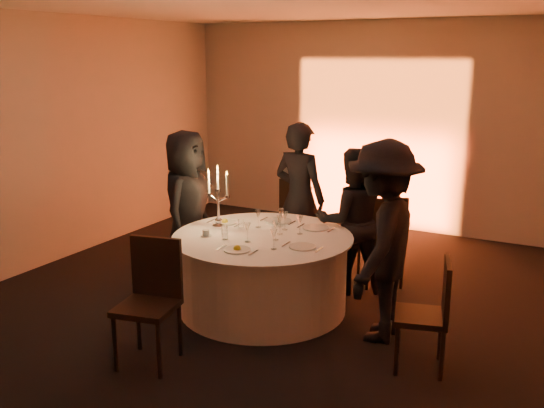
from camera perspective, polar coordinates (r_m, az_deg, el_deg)
The scene contains 33 objects.
floor at distance 6.28m, azimuth -0.87°, elevation -9.73°, with size 7.00×7.00×0.00m, color black.
ceiling at distance 5.77m, azimuth -0.98°, elevation 18.69°, with size 7.00×7.00×0.00m, color silver.
wall_back at distance 9.04m, azimuth 9.96°, elevation 7.25°, with size 7.00×7.00×0.00m, color #AEA8A1.
wall_left at distance 7.74m, azimuth -20.85°, elevation 5.45°, with size 7.00×7.00×0.00m, color #AEA8A1.
uplighter_fixture at distance 9.04m, azimuth 8.98°, elevation -2.10°, with size 0.25×0.12×0.10m, color black.
banquet_table at distance 6.14m, azimuth -0.88°, elevation -6.44°, with size 1.80×1.80×0.77m.
chair_left at distance 7.60m, azimuth -7.86°, elevation -1.54°, with size 0.55×0.55×0.91m.
chair_back_left at distance 7.63m, azimuth 2.59°, elevation -0.90°, with size 0.52×0.52×1.01m.
chair_back_right at distance 6.77m, azimuth 10.43°, elevation -2.94°, with size 0.63×0.63×1.03m.
chair_right at distance 5.11m, azimuth 14.75°, elevation -9.52°, with size 0.50×0.50×0.94m.
chair_front at distance 5.18m, azimuth -11.32°, elevation -8.23°, with size 0.54×0.54×1.04m.
guest_left at distance 6.78m, azimuth -8.03°, elevation -0.35°, with size 0.84×0.55×1.73m, color black.
guest_back_left at distance 7.05m, azimuth 2.60°, elevation 0.55°, with size 0.65×0.43×1.78m, color black.
guest_back_right at distance 6.53m, azimuth 7.45°, elevation -1.58°, with size 0.77×0.60×1.57m, color black.
guest_right at distance 5.46m, azimuth 10.36°, elevation -3.50°, with size 1.17×0.67×1.82m, color black.
plate_left at distance 6.46m, azimuth -4.47°, elevation -1.67°, with size 0.36×0.26×0.08m.
plate_back_left at distance 6.52m, azimuth 0.56°, elevation -1.59°, with size 0.36×0.29×0.01m.
plate_back_right at distance 6.27m, azimuth 4.13°, elevation -2.25°, with size 0.35×0.27×0.01m.
plate_right at distance 5.66m, azimuth 2.87°, elevation -4.04°, with size 0.36×0.25×0.01m.
plate_front at distance 5.57m, azimuth -3.30°, elevation -4.22°, with size 0.36×0.25×0.08m.
coffee_cup at distance 6.03m, azimuth -6.23°, elevation -2.75°, with size 0.11×0.11×0.07m.
candelabra at distance 6.27m, azimuth -5.08°, elevation -0.17°, with size 0.28×0.13×0.66m.
wine_glass_a at distance 6.02m, azimuth 0.75°, elevation -1.60°, with size 0.07×0.07×0.19m.
wine_glass_b at distance 6.29m, azimuth 0.83°, elevation -0.92°, with size 0.07×0.07×0.19m.
wine_glass_c at distance 6.03m, azimuth 2.64°, elevation -1.60°, with size 0.07×0.07×0.19m.
wine_glass_d at distance 5.56m, azimuth 0.16°, elevation -2.94°, with size 0.07×0.07×0.19m.
wine_glass_e at distance 5.78m, azimuth -2.33°, elevation -2.29°, with size 0.07×0.07×0.19m.
wine_glass_f at distance 5.84m, azimuth 0.35°, elevation -2.12°, with size 0.07×0.07×0.19m.
wine_glass_g at distance 6.26m, azimuth -1.31°, elevation -1.02°, with size 0.07×0.07×0.19m.
wine_glass_h at distance 6.17m, azimuth 1.22°, elevation -1.22°, with size 0.07×0.07×0.19m.
tumbler_a at distance 5.90m, azimuth -4.46°, elevation -2.92°, with size 0.07×0.07×0.09m, color white.
tumbler_b at distance 6.07m, azimuth -4.51°, elevation -2.43°, with size 0.07×0.07×0.09m, color white.
tumbler_c at distance 6.27m, azimuth -2.94°, elevation -1.87°, with size 0.07×0.07×0.09m, color white.
Camera 1 is at (2.79, -5.03, 2.52)m, focal length 40.00 mm.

